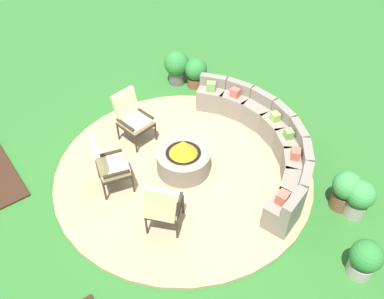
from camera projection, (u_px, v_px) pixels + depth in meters
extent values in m
plane|color=#2D6B28|center=(184.00, 171.00, 7.49)|extent=(24.00, 24.00, 0.00)
cylinder|color=tan|center=(184.00, 170.00, 7.47)|extent=(4.84, 4.84, 0.06)
cylinder|color=gray|center=(184.00, 161.00, 7.31)|extent=(1.01, 1.01, 0.42)
cylinder|color=black|center=(183.00, 154.00, 7.18)|extent=(0.65, 0.65, 0.06)
cone|color=orange|center=(183.00, 147.00, 7.07)|extent=(0.52, 0.52, 0.28)
cube|color=gray|center=(282.00, 213.00, 6.37)|extent=(0.58, 0.67, 0.49)
cube|color=gray|center=(294.00, 203.00, 6.06)|extent=(0.30, 0.60, 0.24)
cube|color=gray|center=(293.00, 190.00, 6.73)|extent=(0.68, 0.73, 0.49)
cube|color=gray|center=(306.00, 178.00, 6.44)|extent=(0.43, 0.58, 0.24)
cube|color=gray|center=(295.00, 168.00, 7.13)|extent=(0.73, 0.72, 0.49)
cube|color=gray|center=(307.00, 153.00, 6.87)|extent=(0.53, 0.51, 0.24)
cube|color=gray|center=(288.00, 147.00, 7.54)|extent=(0.72, 0.67, 0.49)
cube|color=gray|center=(299.00, 131.00, 7.31)|extent=(0.59, 0.41, 0.24)
cube|color=gray|center=(275.00, 129.00, 7.93)|extent=(0.66, 0.56, 0.49)
cube|color=gray|center=(284.00, 113.00, 7.73)|extent=(0.60, 0.27, 0.24)
cube|color=gray|center=(257.00, 115.00, 8.28)|extent=(0.61, 0.49, 0.49)
cube|color=gray|center=(263.00, 98.00, 8.10)|extent=(0.59, 0.20, 0.24)
cube|color=gray|center=(235.00, 104.00, 8.55)|extent=(0.70, 0.62, 0.49)
cube|color=gray|center=(239.00, 87.00, 8.39)|extent=(0.60, 0.35, 0.24)
cube|color=gray|center=(211.00, 98.00, 8.72)|extent=(0.73, 0.70, 0.49)
cube|color=gray|center=(213.00, 81.00, 8.57)|extent=(0.56, 0.47, 0.24)
cube|color=#BC5B47|center=(295.00, 154.00, 6.90)|extent=(0.23, 0.24, 0.18)
cube|color=#70A34C|center=(211.00, 86.00, 8.45)|extent=(0.25, 0.25, 0.19)
cube|color=#BC5B47|center=(283.00, 198.00, 6.16)|extent=(0.22, 0.24, 0.20)
cube|color=#70A34C|center=(289.00, 134.00, 7.31)|extent=(0.21, 0.20, 0.17)
cube|color=#93B756|center=(275.00, 117.00, 7.69)|extent=(0.20, 0.18, 0.17)
cube|color=#BC5B47|center=(235.00, 93.00, 8.28)|extent=(0.22, 0.20, 0.18)
cylinder|color=#2D2319|center=(156.00, 133.00, 7.94)|extent=(0.04, 0.04, 0.38)
cylinder|color=#2D2319|center=(136.00, 145.00, 7.66)|extent=(0.04, 0.04, 0.38)
cylinder|color=#2D2319|center=(138.00, 121.00, 8.22)|extent=(0.04, 0.04, 0.38)
cylinder|color=#2D2319|center=(118.00, 132.00, 7.94)|extent=(0.04, 0.04, 0.38)
cube|color=#2D2319|center=(136.00, 124.00, 7.79)|extent=(0.67, 0.64, 0.05)
cube|color=beige|center=(136.00, 121.00, 7.75)|extent=(0.62, 0.59, 0.09)
cube|color=beige|center=(126.00, 105.00, 7.70)|extent=(0.25, 0.55, 0.64)
cube|color=#2D2319|center=(145.00, 113.00, 7.83)|extent=(0.51, 0.13, 0.04)
cube|color=#2D2319|center=(125.00, 125.00, 7.57)|extent=(0.51, 0.13, 0.04)
cylinder|color=#2D2319|center=(125.00, 163.00, 7.29)|extent=(0.04, 0.04, 0.38)
cylinder|color=#2D2319|center=(133.00, 184.00, 6.90)|extent=(0.04, 0.04, 0.38)
cylinder|color=#2D2319|center=(98.00, 170.00, 7.16)|extent=(0.04, 0.04, 0.38)
cylinder|color=#2D2319|center=(105.00, 192.00, 6.77)|extent=(0.04, 0.04, 0.38)
cube|color=#2D2319|center=(114.00, 169.00, 6.88)|extent=(0.73, 0.69, 0.05)
cube|color=beige|center=(113.00, 166.00, 6.84)|extent=(0.67, 0.63, 0.09)
cube|color=beige|center=(97.00, 157.00, 6.58)|extent=(0.63, 0.28, 0.75)
cube|color=#2D2319|center=(109.00, 153.00, 6.98)|extent=(0.17, 0.46, 0.04)
cube|color=#2D2319|center=(116.00, 174.00, 6.61)|extent=(0.17, 0.46, 0.04)
cylinder|color=#2D2319|center=(154.00, 201.00, 6.62)|extent=(0.04, 0.04, 0.38)
cylinder|color=#2D2319|center=(183.00, 205.00, 6.56)|extent=(0.04, 0.04, 0.38)
cylinder|color=#2D2319|center=(146.00, 226.00, 6.25)|extent=(0.04, 0.04, 0.38)
cylinder|color=#2D2319|center=(177.00, 230.00, 6.19)|extent=(0.04, 0.04, 0.38)
cube|color=#2D2319|center=(165.00, 207.00, 6.26)|extent=(0.77, 0.77, 0.05)
cube|color=beige|center=(164.00, 204.00, 6.21)|extent=(0.70, 0.70, 0.09)
cube|color=beige|center=(160.00, 205.00, 5.86)|extent=(0.42, 0.46, 0.66)
cube|color=#2D2319|center=(150.00, 200.00, 6.20)|extent=(0.35, 0.38, 0.04)
cube|color=#2D2319|center=(179.00, 204.00, 6.14)|extent=(0.35, 0.38, 0.04)
cylinder|color=#A89E8E|center=(360.00, 268.00, 5.86)|extent=(0.38, 0.38, 0.24)
sphere|color=#2D7A33|center=(367.00, 256.00, 5.64)|extent=(0.48, 0.48, 0.48)
sphere|color=#DB337A|center=(372.00, 255.00, 5.54)|extent=(0.17, 0.17, 0.17)
cylinder|color=#605B56|center=(177.00, 77.00, 9.64)|extent=(0.41, 0.41, 0.31)
sphere|color=#2D7A33|center=(177.00, 63.00, 9.38)|extent=(0.60, 0.60, 0.60)
cylinder|color=brown|center=(196.00, 81.00, 9.55)|extent=(0.41, 0.41, 0.23)
sphere|color=#2D7A33|center=(196.00, 69.00, 9.32)|extent=(0.53, 0.53, 0.53)
sphere|color=yellow|center=(198.00, 66.00, 9.21)|extent=(0.19, 0.19, 0.19)
cylinder|color=brown|center=(342.00, 200.00, 6.77)|extent=(0.38, 0.38, 0.32)
sphere|color=#3D8E42|center=(347.00, 185.00, 6.52)|extent=(0.49, 0.49, 0.49)
cylinder|color=#A89E8E|center=(355.00, 208.00, 6.65)|extent=(0.37, 0.37, 0.29)
sphere|color=#3D8E42|center=(361.00, 194.00, 6.41)|extent=(0.48, 0.48, 0.48)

